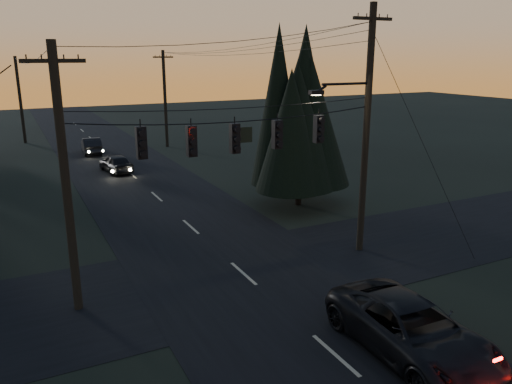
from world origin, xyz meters
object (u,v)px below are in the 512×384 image
utility_pole_right (359,250)px  utility_pole_far_l (26,143)px  sedan_oncoming_a (116,163)px  sedan_oncoming_b (92,146)px  suv_near (411,330)px  utility_pole_left (79,308)px  utility_pole_far_r (167,147)px  evergreen_right (300,116)px

utility_pole_right → utility_pole_far_l: size_ratio=1.25×
utility_pole_far_l → sedan_oncoming_a: size_ratio=2.11×
utility_pole_far_l → sedan_oncoming_b: size_ratio=1.97×
utility_pole_far_l → sedan_oncoming_a: (5.20, -16.45, 0.64)m
suv_near → sedan_oncoming_b: bearing=96.4°
utility_pole_left → utility_pole_far_r: same height
utility_pole_right → suv_near: utility_pole_right is taller
utility_pole_far_r → evergreen_right: evergreen_right is taller
utility_pole_far_r → evergreen_right: bearing=-86.9°
utility_pole_far_r → suv_near: 35.04m
suv_near → sedan_oncoming_a: suv_near is taller
utility_pole_far_r → sedan_oncoming_a: size_ratio=2.25×
utility_pole_right → sedan_oncoming_a: bearing=107.9°
utility_pole_left → utility_pole_far_l: utility_pole_left is taller
suv_near → sedan_oncoming_a: 26.54m
utility_pole_far_l → evergreen_right: evergreen_right is taller
utility_pole_far_l → suv_near: 43.58m
evergreen_right → suv_near: (-4.75, -13.78, -4.17)m
utility_pole_far_r → sedan_oncoming_b: 6.74m
sedan_oncoming_b → utility_pole_left: bearing=84.1°
evergreen_right → sedan_oncoming_a: bearing=120.5°
utility_pole_right → sedan_oncoming_a: size_ratio=2.64×
utility_pole_far_l → sedan_oncoming_a: bearing=-72.5°
utility_pole_far_l → evergreen_right: size_ratio=0.92×
utility_pole_far_r → utility_pole_right: bearing=-90.0°
utility_pole_right → sedan_oncoming_b: (-6.69, 27.61, 0.67)m
sedan_oncoming_a → utility_pole_far_r: bearing=-134.5°
utility_pole_left → sedan_oncoming_b: utility_pole_left is taller
utility_pole_right → suv_near: size_ratio=1.84×
utility_pole_left → sedan_oncoming_a: (5.20, 19.55, 0.64)m
suv_near → evergreen_right: bearing=72.3°
utility_pole_left → evergreen_right: bearing=28.7°
suv_near → utility_pole_far_l: bearing=101.7°
utility_pole_right → evergreen_right: 8.58m
utility_pole_far_r → suv_near: size_ratio=1.57×
utility_pole_far_r → sedan_oncoming_a: 10.56m
utility_pole_far_l → suv_near: size_ratio=1.48×
evergreen_right → sedan_oncoming_b: (-7.84, 20.68, -4.25)m
utility_pole_far_l → sedan_oncoming_b: (4.81, -8.39, 0.67)m
utility_pole_right → utility_pole_far_l: bearing=107.7°
utility_pole_far_l → sedan_oncoming_b: utility_pole_far_l is taller
utility_pole_far_l → suv_near: utility_pole_far_l is taller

